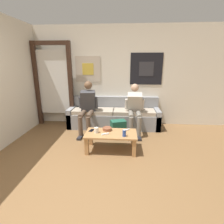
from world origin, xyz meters
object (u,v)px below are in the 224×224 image
ceramic_bowl (107,129)px  couch (114,116)px  backpack (118,130)px  coffee_table (111,136)px  drink_can_blue (124,133)px  game_controller_near_left (105,134)px  pillar_candle (96,130)px  cell_phone (92,130)px  person_seated_adult (87,106)px  person_seated_teen (135,107)px  game_controller_near_right (127,130)px

ceramic_bowl → couch: bearing=87.4°
ceramic_bowl → backpack: bearing=66.6°
coffee_table → drink_can_blue: bearing=-29.1°
couch → game_controller_near_left: size_ratio=16.35×
pillar_candle → cell_phone: pillar_candle is taller
pillar_candle → cell_phone: size_ratio=0.79×
game_controller_near_left → drink_can_blue: bearing=-7.2°
couch → drink_can_blue: (0.28, -1.44, 0.15)m
coffee_table → game_controller_near_left: size_ratio=6.81×
couch → person_seated_adult: person_seated_adult is taller
person_seated_adult → drink_can_blue: size_ratio=9.72×
person_seated_teen → pillar_candle: 1.28m
backpack → game_controller_near_left: size_ratio=2.81×
game_controller_near_left → game_controller_near_right: bearing=30.2°
person_seated_adult → pillar_candle: person_seated_adult is taller
game_controller_near_left → game_controller_near_right: size_ratio=1.11×
drink_can_blue → ceramic_bowl: bearing=142.0°
person_seated_adult → person_seated_teen: size_ratio=1.06×
couch → cell_phone: bearing=-106.3°
couch → cell_phone: couch is taller
ceramic_bowl → drink_can_blue: size_ratio=1.49×
drink_can_blue → cell_phone: 0.68m
backpack → ceramic_bowl: size_ratio=2.17×
game_controller_near_right → coffee_table: bearing=-155.3°
couch → coffee_table: bearing=-88.6°
backpack → pillar_candle: 0.76m
ceramic_bowl → drink_can_blue: drink_can_blue is taller
drink_can_blue → game_controller_near_right: size_ratio=0.96×
pillar_candle → drink_can_blue: drink_can_blue is taller
coffee_table → backpack: (0.12, 0.60, -0.10)m
couch → ceramic_bowl: (-0.05, -1.18, 0.12)m
couch → person_seated_teen: person_seated_teen is taller
backpack → drink_can_blue: bearing=-79.7°
person_seated_teen → pillar_candle: bearing=-127.2°
person_seated_teen → drink_can_blue: 1.17m
person_seated_adult → person_seated_teen: person_seated_adult is taller
person_seated_adult → ceramic_bowl: bearing=-55.8°
person_seated_teen → backpack: (-0.37, -0.39, -0.43)m
person_seated_teen → drink_can_blue: (-0.24, -1.13, -0.20)m
game_controller_near_left → pillar_candle: bearing=156.1°
game_controller_near_left → backpack: bearing=72.6°
person_seated_adult → cell_phone: (0.25, -0.86, -0.28)m
coffee_table → person_seated_adult: 1.19m
game_controller_near_right → person_seated_adult: bearing=139.5°
ceramic_bowl → cell_phone: 0.31m
person_seated_adult → ceramic_bowl: size_ratio=6.54×
game_controller_near_right → drink_can_blue: bearing=-99.9°
drink_can_blue → backpack: bearing=100.3°
coffee_table → person_seated_teen: size_ratio=0.85×
pillar_candle → drink_can_blue: (0.53, -0.12, 0.01)m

